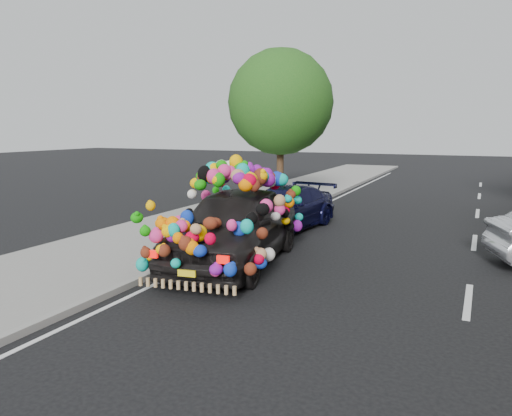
# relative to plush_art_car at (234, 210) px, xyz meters

# --- Properties ---
(ground) EXTENTS (100.00, 100.00, 0.00)m
(ground) POSITION_rel_plush_art_car_xyz_m (1.30, -0.53, -1.22)
(ground) COLOR black
(ground) RESTS_ON ground
(sidewalk) EXTENTS (4.00, 60.00, 0.12)m
(sidewalk) POSITION_rel_plush_art_car_xyz_m (-3.00, -0.53, -1.16)
(sidewalk) COLOR gray
(sidewalk) RESTS_ON ground
(kerb) EXTENTS (0.15, 60.00, 0.13)m
(kerb) POSITION_rel_plush_art_car_xyz_m (-1.05, -0.53, -1.16)
(kerb) COLOR gray
(kerb) RESTS_ON ground
(lane_markings) EXTENTS (6.00, 50.00, 0.01)m
(lane_markings) POSITION_rel_plush_art_car_xyz_m (4.90, -0.53, -1.22)
(lane_markings) COLOR silver
(lane_markings) RESTS_ON ground
(tree_near_sidewalk) EXTENTS (4.20, 4.20, 6.13)m
(tree_near_sidewalk) POSITION_rel_plush_art_car_xyz_m (-2.50, 8.97, 2.80)
(tree_near_sidewalk) COLOR #332114
(tree_near_sidewalk) RESTS_ON ground
(plush_art_car) EXTENTS (3.05, 5.49, 2.36)m
(plush_art_car) POSITION_rel_plush_art_car_xyz_m (0.00, 0.00, 0.00)
(plush_art_car) COLOR black
(plush_art_car) RESTS_ON ground
(navy_sedan) EXTENTS (2.38, 4.60, 1.28)m
(navy_sedan) POSITION_rel_plush_art_car_xyz_m (-0.36, 3.97, -0.58)
(navy_sedan) COLOR black
(navy_sedan) RESTS_ON ground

